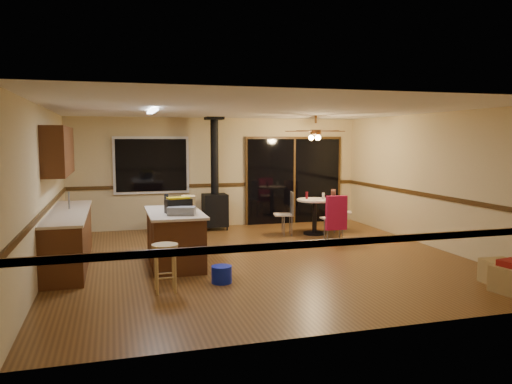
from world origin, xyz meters
name	(u,v)px	position (x,y,z in m)	size (l,w,h in m)	color
floor	(261,259)	(0.00, 0.00, 0.00)	(7.00, 7.00, 0.00)	brown
ceiling	(261,109)	(0.00, 0.00, 2.60)	(7.00, 7.00, 0.00)	silver
wall_back	(219,172)	(0.00, 3.50, 1.30)	(7.00, 7.00, 0.00)	tan
wall_front	(355,214)	(0.00, -3.50, 1.30)	(7.00, 7.00, 0.00)	tan
wall_left	(43,191)	(-3.50, 0.00, 1.30)	(7.00, 7.00, 0.00)	tan
wall_right	(434,181)	(3.50, 0.00, 1.30)	(7.00, 7.00, 0.00)	tan
chair_rail	(261,202)	(0.00, 0.00, 1.00)	(7.00, 7.00, 0.08)	#3E270F
window	(151,165)	(-1.60, 3.45, 1.50)	(1.72, 0.10, 1.32)	black
sliding_door	(294,181)	(1.90, 3.45, 1.05)	(2.52, 0.10, 2.10)	black
lower_cabinets	(69,239)	(-3.20, 0.50, 0.43)	(0.60, 3.00, 0.86)	#4F2914
countertop	(68,213)	(-3.20, 0.50, 0.88)	(0.64, 3.04, 0.04)	beige
upper_cabinets	(59,151)	(-3.33, 0.70, 1.90)	(0.35, 2.00, 0.80)	#4F2914
kitchen_island	(175,238)	(-1.50, 0.00, 0.45)	(0.88, 1.68, 0.90)	#4D2713
wood_stove	(215,198)	(-0.20, 3.05, 0.73)	(0.55, 0.50, 2.52)	black
ceiling_fan	(316,134)	(1.80, 1.87, 2.21)	(0.24, 0.24, 0.55)	brown
fluorescent_strip	(152,111)	(-1.80, 0.30, 2.56)	(0.10, 1.20, 0.04)	white
toolbox_grey	(182,211)	(-1.44, -0.44, 0.97)	(0.42, 0.24, 0.13)	slate
toolbox_black	(178,206)	(-1.45, -0.19, 1.01)	(0.42, 0.22, 0.23)	black
toolbox_yellow_lid	(178,198)	(-1.45, -0.19, 1.14)	(0.35, 0.19, 0.03)	gold
box_on_island	(188,202)	(-1.22, 0.34, 1.01)	(0.24, 0.32, 0.22)	#A08047
bottle_dark	(166,202)	(-1.59, 0.32, 1.03)	(0.07, 0.07, 0.26)	black
bottle_pink	(190,206)	(-1.25, -0.11, 1.00)	(0.06, 0.06, 0.20)	#D84C8C
bottle_white	(179,202)	(-1.34, 0.61, 0.99)	(0.06, 0.06, 0.17)	white
bar_stool	(165,268)	(-1.81, -1.46, 0.33)	(0.36, 0.36, 0.66)	tan
blue_bucket	(222,274)	(-0.98, -1.27, 0.13)	(0.30, 0.30, 0.25)	#0D1FBE
dining_table	(315,211)	(1.80, 1.87, 0.53)	(0.80, 0.80, 0.78)	black
glass_red	(307,195)	(1.65, 1.97, 0.86)	(0.06, 0.06, 0.16)	#590C14
glass_cream	(323,196)	(1.98, 1.82, 0.85)	(0.06, 0.06, 0.14)	beige
chair_left	(288,208)	(1.21, 1.95, 0.59)	(0.48, 0.48, 0.51)	tan
chair_near	(336,213)	(1.90, 0.99, 0.60)	(0.44, 0.47, 0.70)	tan
chair_right	(334,206)	(2.34, 2.00, 0.60)	(0.60, 0.58, 0.70)	tan
box_under_window	(164,223)	(-1.38, 3.08, 0.20)	(0.51, 0.41, 0.41)	#A08047
box_corner_a	(511,279)	(2.75, -2.81, 0.18)	(0.47, 0.40, 0.36)	#A08047
box_corner_b	(498,272)	(2.89, -2.42, 0.17)	(0.43, 0.37, 0.35)	#A08047
box_small_red	(512,263)	(2.75, -2.81, 0.40)	(0.32, 0.27, 0.08)	maroon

